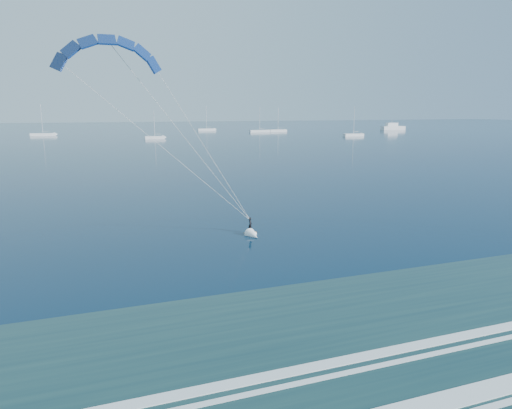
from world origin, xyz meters
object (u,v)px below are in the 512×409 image
at_px(motor_yacht, 393,127).
at_px(sailboat_5, 278,130).
at_px(sailboat_6, 353,135).
at_px(sailboat_4, 207,129).
at_px(sailboat_7, 260,131).
at_px(kitesurfer_rig, 186,140).
at_px(sailboat_3, 155,137).
at_px(sailboat_2, 43,134).

height_order(motor_yacht, sailboat_5, sailboat_5).
height_order(motor_yacht, sailboat_6, sailboat_6).
height_order(sailboat_5, sailboat_6, sailboat_6).
bearing_deg(motor_yacht, sailboat_4, 165.84).
height_order(motor_yacht, sailboat_7, sailboat_7).
distance_m(sailboat_4, sailboat_7, 34.95).
relative_size(sailboat_5, sailboat_7, 0.97).
bearing_deg(kitesurfer_rig, motor_yacht, 50.00).
xyz_separation_m(sailboat_4, sailboat_5, (32.75, -25.33, -0.01)).
relative_size(kitesurfer_rig, motor_yacht, 1.25).
bearing_deg(sailboat_6, sailboat_4, 122.45).
distance_m(sailboat_3, sailboat_4, 75.73).
xyz_separation_m(kitesurfer_rig, motor_yacht, (158.33, 188.72, -7.46)).
distance_m(sailboat_3, sailboat_7, 70.19).
xyz_separation_m(motor_yacht, sailboat_3, (-141.67, -39.58, -0.92)).
height_order(kitesurfer_rig, motor_yacht, kitesurfer_rig).
relative_size(motor_yacht, sailboat_6, 1.15).
bearing_deg(sailboat_3, motor_yacht, 15.61).
bearing_deg(sailboat_7, kitesurfer_rig, -111.91).
distance_m(sailboat_2, sailboat_5, 114.19).
relative_size(motor_yacht, sailboat_2, 1.04).
bearing_deg(sailboat_3, sailboat_2, 137.72).
distance_m(sailboat_6, sailboat_7, 54.81).
distance_m(kitesurfer_rig, sailboat_4, 221.88).
bearing_deg(sailboat_5, sailboat_6, -73.08).
relative_size(kitesurfer_rig, sailboat_5, 1.45).
bearing_deg(motor_yacht, sailboat_3, -164.39).
relative_size(sailboat_4, sailboat_6, 1.06).
bearing_deg(motor_yacht, sailboat_2, 179.82).
bearing_deg(sailboat_2, sailboat_5, 0.21).
relative_size(sailboat_2, sailboat_6, 1.10).
relative_size(motor_yacht, sailboat_7, 1.12).
distance_m(motor_yacht, sailboat_5, 71.66).
relative_size(sailboat_2, sailboat_4, 1.04).
bearing_deg(sailboat_6, sailboat_5, 106.92).
height_order(sailboat_2, sailboat_5, sailboat_2).
xyz_separation_m(motor_yacht, sailboat_5, (-71.65, 1.02, -0.91)).
bearing_deg(motor_yacht, sailboat_5, 179.19).
bearing_deg(sailboat_4, sailboat_5, -37.71).
bearing_deg(sailboat_3, sailboat_6, -6.42).
bearing_deg(sailboat_2, sailboat_6, -21.03).
relative_size(motor_yacht, sailboat_5, 1.16).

